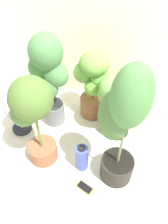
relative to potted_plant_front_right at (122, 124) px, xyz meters
The scene contains 9 objects.
ground_plane 0.68m from the potted_plant_front_right, 161.07° to the left, with size 8.00×8.00×0.00m, color silver.
potted_plant_front_right is the anchor object (origin of this frame).
potted_plant_back_left 0.77m from the potted_plant_front_right, 141.73° to the left, with size 0.41×0.35×0.89m.
potted_plant_back_center 0.72m from the potted_plant_front_right, 112.06° to the left, with size 0.42×0.36×0.68m.
potted_plant_back_right 0.49m from the potted_plant_front_right, 93.67° to the left, with size 0.47×0.46×0.65m.
potted_plant_front_left 0.61m from the potted_plant_front_right, behind, with size 0.41×0.41×0.81m.
cell_phone 0.64m from the potted_plant_front_right, 140.81° to the right, with size 0.16×0.13×0.01m.
floor_fan 1.00m from the potted_plant_front_right, 160.15° to the left, with size 0.25×0.25×0.38m.
nutrient_bottle 0.53m from the potted_plant_front_right, behind, with size 0.10×0.10×0.26m.
Camera 1 is at (0.24, -1.00, 1.57)m, focal length 34.43 mm.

